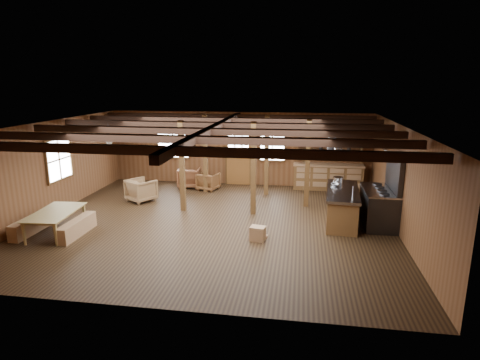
% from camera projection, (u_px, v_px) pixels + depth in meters
% --- Properties ---
extents(room, '(10.04, 9.04, 2.84)m').
position_uv_depth(room, '(213.00, 175.00, 11.11)').
color(room, black).
rests_on(room, ground).
extents(ceiling_joists, '(9.80, 8.82, 0.18)m').
position_uv_depth(ceiling_joists, '(214.00, 128.00, 10.97)').
color(ceiling_joists, black).
rests_on(ceiling_joists, ceiling).
extents(timber_posts, '(3.95, 2.35, 2.80)m').
position_uv_depth(timber_posts, '(243.00, 161.00, 13.03)').
color(timber_posts, '#462A14').
rests_on(timber_posts, floor).
extents(back_door, '(1.02, 0.08, 2.15)m').
position_uv_depth(back_door, '(238.00, 162.00, 15.50)').
color(back_door, brown).
rests_on(back_door, floor).
extents(window_back_left, '(1.32, 0.06, 1.32)m').
position_uv_depth(window_back_left, '(173.00, 142.00, 15.72)').
color(window_back_left, white).
rests_on(window_back_left, wall_back).
extents(window_back_right, '(1.02, 0.06, 1.32)m').
position_uv_depth(window_back_right, '(272.00, 144.00, 15.15)').
color(window_back_right, white).
rests_on(window_back_right, wall_back).
extents(window_left, '(0.14, 1.24, 1.32)m').
position_uv_depth(window_left, '(59.00, 159.00, 12.28)').
color(window_left, white).
rests_on(window_left, wall_back).
extents(notice_boards, '(1.08, 0.03, 0.90)m').
position_uv_depth(notice_boards, '(200.00, 142.00, 15.55)').
color(notice_boards, silver).
rests_on(notice_boards, wall_back).
extents(back_counter, '(2.55, 0.60, 2.45)m').
position_uv_depth(back_counter, '(328.00, 174.00, 14.83)').
color(back_counter, brown).
rests_on(back_counter, floor).
extents(pendant_lamps, '(1.86, 2.36, 0.66)m').
position_uv_depth(pendant_lamps, '(148.00, 138.00, 12.20)').
color(pendant_lamps, '#2E2E31').
rests_on(pendant_lamps, ceiling).
extents(pot_rack, '(0.37, 3.00, 0.46)m').
position_uv_depth(pot_rack, '(334.00, 146.00, 10.65)').
color(pot_rack, '#2E2E31').
rests_on(pot_rack, ceiling).
extents(kitchen_island, '(1.07, 2.56, 1.20)m').
position_uv_depth(kitchen_island, '(342.00, 205.00, 11.48)').
color(kitchen_island, brown).
rests_on(kitchen_island, floor).
extents(step_stool, '(0.46, 0.37, 0.37)m').
position_uv_depth(step_stool, '(258.00, 234.00, 10.15)').
color(step_stool, '#9C6E47').
rests_on(step_stool, floor).
extents(commercial_range, '(0.90, 1.75, 2.16)m').
position_uv_depth(commercial_range, '(381.00, 202.00, 11.14)').
color(commercial_range, '#2E2E31').
rests_on(commercial_range, floor).
extents(dining_table, '(1.14, 1.84, 0.62)m').
position_uv_depth(dining_table, '(57.00, 223.00, 10.56)').
color(dining_table, '#9C8046').
rests_on(dining_table, floor).
extents(bench_wall, '(0.29, 1.55, 0.43)m').
position_uv_depth(bench_wall, '(32.00, 225.00, 10.69)').
color(bench_wall, '#9C6E47').
rests_on(bench_wall, floor).
extents(bench_aisle, '(0.28, 1.51, 0.42)m').
position_uv_depth(bench_aisle, '(77.00, 227.00, 10.50)').
color(bench_aisle, '#9C6E47').
rests_on(bench_aisle, floor).
extents(armchair_a, '(0.88, 0.90, 0.74)m').
position_uv_depth(armchair_a, '(189.00, 178.00, 15.19)').
color(armchair_a, brown).
rests_on(armchair_a, floor).
extents(armchair_b, '(0.85, 0.86, 0.64)m').
position_uv_depth(armchair_b, '(208.00, 181.00, 14.84)').
color(armchair_b, brown).
rests_on(armchair_b, floor).
extents(armchair_c, '(1.13, 1.14, 0.76)m').
position_uv_depth(armchair_c, '(141.00, 190.00, 13.45)').
color(armchair_c, brown).
rests_on(armchair_c, floor).
extents(counter_pot, '(0.30, 0.30, 0.18)m').
position_uv_depth(counter_pot, '(338.00, 180.00, 12.13)').
color(counter_pot, '#B7B9BF').
rests_on(counter_pot, kitchen_island).
extents(bowl, '(0.27, 0.27, 0.06)m').
position_uv_depth(bowl, '(335.00, 185.00, 11.82)').
color(bowl, silver).
rests_on(bowl, kitchen_island).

